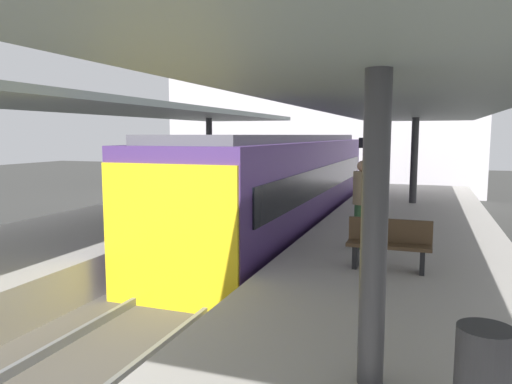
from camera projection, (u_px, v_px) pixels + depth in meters
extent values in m
plane|color=#383835|center=(217.00, 286.00, 10.44)|extent=(80.00, 80.00, 0.00)
cube|color=#ADA8A0|center=(75.00, 250.00, 11.66)|extent=(4.40, 28.00, 1.00)
cube|color=#ADA8A0|center=(399.00, 282.00, 9.10)|extent=(4.40, 28.00, 1.00)
cube|color=#59544C|center=(217.00, 282.00, 10.43)|extent=(3.20, 28.00, 0.20)
cube|color=slate|center=(187.00, 271.00, 10.65)|extent=(0.08, 28.00, 0.14)
cube|color=slate|center=(248.00, 278.00, 10.16)|extent=(0.08, 28.00, 0.14)
cube|color=#472D6B|center=(284.00, 187.00, 15.02)|extent=(2.70, 14.21, 2.90)
cube|color=yellow|center=(168.00, 238.00, 8.37)|extent=(2.65, 0.08, 2.60)
cube|color=black|center=(243.00, 175.00, 15.44)|extent=(0.04, 13.08, 0.76)
cube|color=black|center=(327.00, 178.00, 14.52)|extent=(0.04, 13.08, 0.76)
cube|color=#515156|center=(284.00, 138.00, 14.83)|extent=(2.16, 13.50, 0.20)
cylinder|color=#333335|center=(209.00, 156.00, 18.61)|extent=(0.24, 0.24, 2.94)
cube|color=slate|center=(106.00, 107.00, 12.54)|extent=(4.18, 21.00, 0.16)
cylinder|color=#333335|center=(374.00, 231.00, 4.29)|extent=(0.24, 0.24, 2.87)
cylinder|color=#333335|center=(414.00, 161.00, 16.06)|extent=(0.24, 0.24, 2.87)
cube|color=slate|center=(408.00, 103.00, 10.00)|extent=(4.18, 21.00, 0.16)
cube|color=black|center=(356.00, 256.00, 8.31)|extent=(0.08, 0.32, 0.40)
cube|color=black|center=(422.00, 262.00, 7.94)|extent=(0.08, 0.32, 0.40)
cube|color=#4C3823|center=(389.00, 246.00, 8.10)|extent=(1.40, 0.40, 0.06)
cube|color=#4C3823|center=(390.00, 230.00, 8.24)|extent=(1.40, 0.06, 0.40)
cylinder|color=#262628|center=(373.00, 174.00, 14.82)|extent=(0.08, 0.08, 2.20)
cube|color=black|center=(374.00, 143.00, 14.71)|extent=(0.90, 0.06, 0.32)
cylinder|color=#2D2D30|center=(483.00, 376.00, 3.77)|extent=(0.44, 0.44, 0.80)
cylinder|color=#386B3D|center=(361.00, 226.00, 9.68)|extent=(0.28, 0.28, 0.91)
cylinder|color=#998460|center=(362.00, 188.00, 9.59)|extent=(0.36, 0.36, 0.66)
sphere|color=tan|center=(363.00, 166.00, 9.54)|extent=(0.22, 0.22, 0.22)
cube|color=#B7B2B7|center=(324.00, 98.00, 29.10)|extent=(18.00, 6.00, 11.00)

